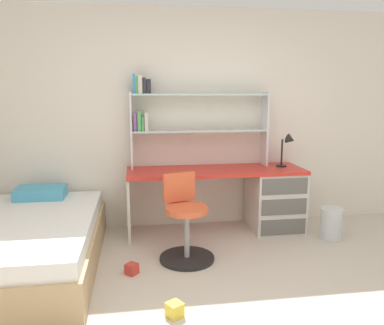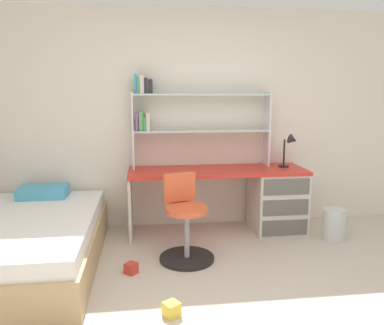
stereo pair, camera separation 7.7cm
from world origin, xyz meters
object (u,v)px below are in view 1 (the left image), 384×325
at_px(toy_block_red_1, 132,269).
at_px(toy_block_yellow_3, 175,310).
at_px(desk, 260,195).
at_px(bookshelf_hutch, 182,114).
at_px(waste_bin, 332,223).
at_px(swivel_chair, 186,226).
at_px(bed_platform, 24,244).
at_px(desk_lamp, 289,145).

distance_m(toy_block_red_1, toy_block_yellow_3, 0.76).
xyz_separation_m(desk, bookshelf_hutch, (-0.87, 0.18, 0.92)).
bearing_deg(waste_bin, swivel_chair, -170.52).
height_order(waste_bin, toy_block_yellow_3, waste_bin).
relative_size(desk, toy_block_red_1, 20.94).
bearing_deg(bed_platform, bookshelf_hutch, 28.81).
bearing_deg(waste_bin, toy_block_yellow_3, -146.57).
bearing_deg(waste_bin, bookshelf_hutch, 159.69).
bearing_deg(desk_lamp, toy_block_yellow_3, -132.42).
xyz_separation_m(desk_lamp, waste_bin, (0.36, -0.40, -0.81)).
bearing_deg(toy_block_red_1, desk_lamp, 27.37).
bearing_deg(toy_block_yellow_3, waste_bin, 33.43).
bearing_deg(swivel_chair, waste_bin, 9.48).
height_order(bed_platform, waste_bin, bed_platform).
bearing_deg(desk, bookshelf_hutch, 168.25).
height_order(bed_platform, toy_block_red_1, bed_platform).
bearing_deg(toy_block_red_1, waste_bin, 13.64).
bearing_deg(bookshelf_hutch, toy_block_red_1, -118.30).
height_order(desk, bed_platform, desk).
bearing_deg(desk, waste_bin, -29.93).
distance_m(bed_platform, toy_block_red_1, 1.00).
relative_size(swivel_chair, toy_block_yellow_3, 7.95).
bearing_deg(desk_lamp, bed_platform, -166.15).
height_order(desk, waste_bin, desk).
xyz_separation_m(bed_platform, toy_block_yellow_3, (1.25, -0.94, -0.18)).
relative_size(desk_lamp, swivel_chair, 0.47).
bearing_deg(bed_platform, waste_bin, 5.00).
relative_size(desk_lamp, waste_bin, 1.13).
bearing_deg(desk, toy_block_red_1, -147.91).
bearing_deg(toy_block_yellow_3, bookshelf_hutch, 80.93).
height_order(desk, toy_block_yellow_3, desk).
relative_size(desk, toy_block_yellow_3, 19.25).
bearing_deg(bookshelf_hutch, bed_platform, -151.19).
height_order(desk, swivel_chair, swivel_chair).
relative_size(bookshelf_hutch, toy_block_yellow_3, 15.26).
distance_m(swivel_chair, toy_block_red_1, 0.63).
height_order(bed_platform, toy_block_yellow_3, bed_platform).
distance_m(bookshelf_hutch, desk_lamp, 1.25).
height_order(bookshelf_hutch, swivel_chair, bookshelf_hutch).
distance_m(bed_platform, toy_block_yellow_3, 1.58).
distance_m(bed_platform, waste_bin, 3.10).
distance_m(desk_lamp, waste_bin, 0.97).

